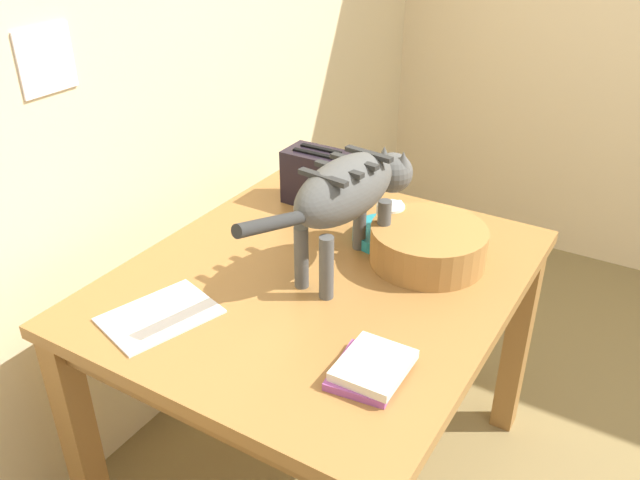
% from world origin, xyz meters
% --- Properties ---
extents(wall_rear, '(4.26, 0.11, 2.50)m').
position_xyz_m(wall_rear, '(-0.00, 1.98, 1.25)').
color(wall_rear, beige).
rests_on(wall_rear, ground_plane).
extents(dining_table, '(1.11, 0.95, 0.73)m').
position_xyz_m(dining_table, '(0.03, 1.32, 0.64)').
color(dining_table, olive).
rests_on(dining_table, ground_plane).
extents(cat, '(0.64, 0.19, 0.31)m').
position_xyz_m(cat, '(0.10, 1.27, 0.95)').
color(cat, '#4B4B48').
rests_on(cat, dining_table).
extents(saucer_bowl, '(0.21, 0.21, 0.03)m').
position_xyz_m(saucer_bowl, '(0.28, 1.25, 0.75)').
color(saucer_bowl, teal).
rests_on(saucer_bowl, dining_table).
extents(coffee_mug, '(0.12, 0.08, 0.08)m').
position_xyz_m(coffee_mug, '(0.29, 1.25, 0.80)').
color(coffee_mug, white).
rests_on(coffee_mug, saucer_bowl).
extents(magazine, '(0.30, 0.25, 0.01)m').
position_xyz_m(magazine, '(-0.33, 1.54, 0.74)').
color(magazine, silver).
rests_on(magazine, dining_table).
extents(book_stack, '(0.18, 0.15, 0.04)m').
position_xyz_m(book_stack, '(-0.26, 1.02, 0.75)').
color(book_stack, '#9D4B98').
rests_on(book_stack, dining_table).
extents(wicker_basket, '(0.31, 0.31, 0.10)m').
position_xyz_m(wicker_basket, '(0.23, 1.11, 0.78)').
color(wicker_basket, '#9D6C34').
rests_on(wicker_basket, dining_table).
extents(toaster, '(0.12, 0.20, 0.18)m').
position_xyz_m(toaster, '(0.38, 1.55, 0.82)').
color(toaster, black).
rests_on(toaster, dining_table).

